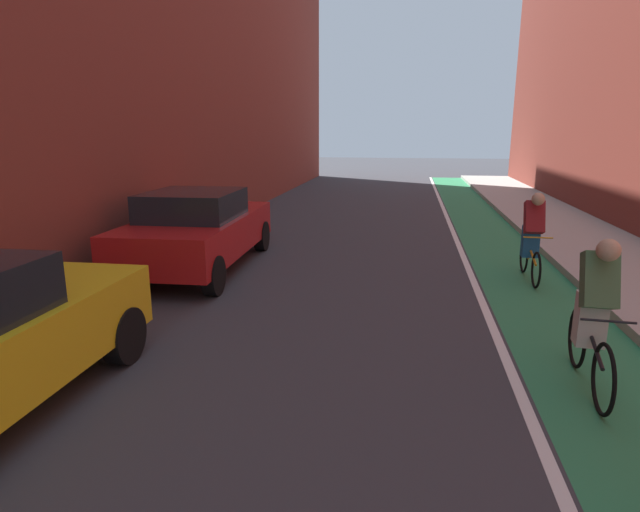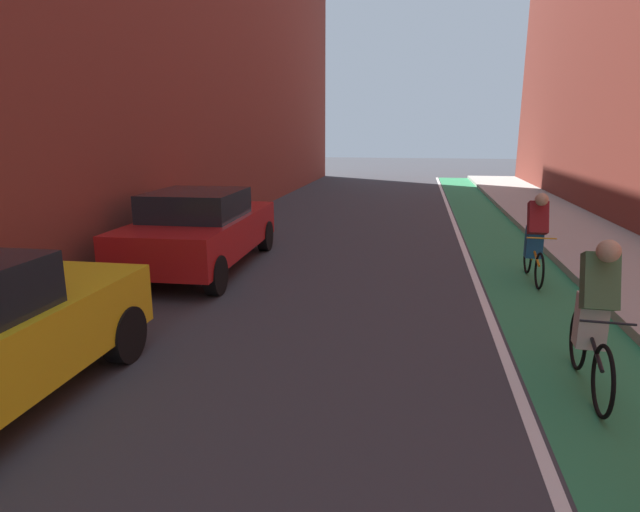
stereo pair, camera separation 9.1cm
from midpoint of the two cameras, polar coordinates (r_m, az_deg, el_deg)
ground_plane at (r=9.27m, az=2.40°, el=-2.97°), size 89.03×89.03×0.00m
bike_lane_paint at (r=11.32m, az=19.85°, el=-0.73°), size 1.60×40.47×0.00m
lane_divider_stripe at (r=11.20m, az=15.32°, el=-0.55°), size 0.12×40.47×0.00m
sidewalk_right at (r=11.87m, az=29.83°, el=-0.76°), size 2.58×40.47×0.14m
parked_sedan_red at (r=10.35m, az=-13.42°, el=2.88°), size 2.04×4.48×1.53m
cyclist_trailing at (r=6.02m, az=27.31°, el=-5.61°), size 0.48×1.74×1.63m
cyclist_far at (r=10.02m, az=21.86°, el=2.05°), size 0.48×1.68×1.59m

